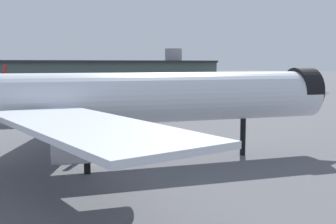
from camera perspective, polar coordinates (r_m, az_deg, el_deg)
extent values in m
plane|color=#56565B|center=(49.57, -8.75, -6.82)|extent=(900.00, 900.00, 0.00)
cylinder|color=silver|center=(47.16, -8.34, 1.78)|extent=(52.99, 18.78, 5.80)
cone|color=silver|center=(57.81, 18.67, 2.40)|extent=(7.58, 7.08, 5.68)
cylinder|color=black|center=(57.11, 17.75, 2.83)|extent=(3.98, 6.32, 5.85)
cube|color=silver|center=(61.51, -14.41, 2.11)|extent=(20.00, 24.79, 0.46)
cylinder|color=#B7BAC1|center=(58.93, -12.95, 0.09)|extent=(8.01, 4.93, 3.19)
cube|color=silver|center=(32.04, -11.17, -1.90)|extent=(10.03, 24.44, 0.46)
cylinder|color=#B7BAC1|center=(35.33, -9.58, -4.21)|extent=(8.01, 4.93, 3.19)
cylinder|color=black|center=(53.35, 10.14, -3.33)|extent=(0.70, 0.70, 4.64)
cylinder|color=black|center=(50.51, -11.80, -3.94)|extent=(0.70, 0.70, 4.64)
cylinder|color=black|center=(44.57, -10.97, -5.34)|extent=(0.70, 0.70, 4.64)
cylinder|color=silver|center=(144.78, -21.79, 3.64)|extent=(7.15, 36.64, 3.77)
cone|color=silver|center=(126.66, -21.05, 3.29)|extent=(4.03, 5.22, 3.59)
cube|color=silver|center=(143.26, -17.66, 3.58)|extent=(17.28, 9.28, 0.30)
cylinder|color=#B7BAC1|center=(143.90, -18.47, 3.07)|extent=(2.54, 5.27, 2.08)
cube|color=red|center=(129.44, -21.24, 4.69)|extent=(0.78, 4.39, 6.04)
cube|color=silver|center=(129.30, -19.30, 3.59)|extent=(6.84, 3.88, 0.23)
cylinder|color=black|center=(143.35, -20.88, 2.29)|extent=(0.45, 0.45, 3.02)
cube|color=#475651|center=(219.40, -18.15, 4.89)|extent=(203.03, 46.06, 11.44)
cube|color=#232628|center=(219.32, -18.21, 6.54)|extent=(203.29, 48.76, 1.20)
cylinder|color=#939399|center=(244.35, 0.74, 6.32)|extent=(9.77, 9.77, 19.50)
cube|color=black|center=(83.83, -14.61, -1.05)|extent=(3.04, 3.56, 0.30)
cube|color=silver|center=(83.11, -14.12, -0.58)|extent=(2.03, 1.93, 1.20)
cube|color=#1E2D38|center=(82.71, -13.83, -0.44)|extent=(1.19, 0.77, 0.60)
cube|color=silver|center=(84.13, -14.92, -0.62)|extent=(2.37, 2.47, 0.90)
cylinder|color=black|center=(83.73, -13.67, -1.14)|extent=(0.61, 0.74, 0.70)
cylinder|color=black|center=(82.53, -14.38, -1.27)|extent=(0.61, 0.74, 0.70)
cylinder|color=black|center=(85.18, -14.83, -1.04)|extent=(0.61, 0.74, 0.70)
cylinder|color=black|center=(83.99, -15.54, -1.17)|extent=(0.61, 0.74, 0.70)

